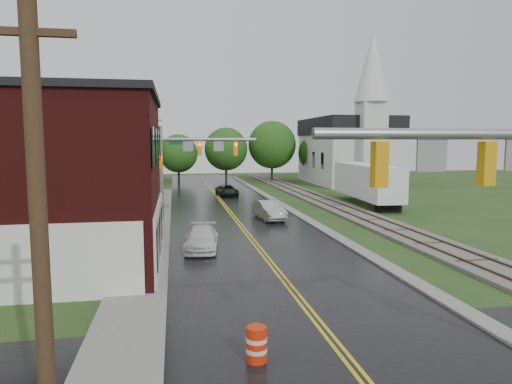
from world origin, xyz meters
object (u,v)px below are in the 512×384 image
object	(u,v)px
tree_left_e	(136,153)
suv_dark	(227,191)
tree_left_c	(80,157)
utility_pole_c	(154,154)
utility_pole_a	(39,223)
pickup_white	(202,239)
traffic_signal_far	(190,156)
sedan_silver	(269,210)
semi_trailer	(367,181)
utility_pole_b	(139,162)
brick_building	(2,182)
tree_left_b	(6,146)
church	(350,143)
construction_barrel	(257,344)

from	to	relation	value
tree_left_e	suv_dark	xyz separation A→B (m)	(9.95, -3.47, -4.20)
tree_left_c	utility_pole_c	bearing A→B (deg)	30.20
utility_pole_a	pickup_white	size ratio (longest dim) A/B	2.08
traffic_signal_far	sedan_silver	distance (m)	7.37
utility_pole_a	semi_trailer	world-z (taller)	utility_pole_a
utility_pole_a	pickup_white	xyz separation A→B (m)	(3.60, 17.44, -4.09)
sedan_silver	pickup_white	world-z (taller)	sedan_silver
utility_pole_b	suv_dark	size ratio (longest dim) A/B	2.05
brick_building	tree_left_e	distance (m)	31.12
brick_building	semi_trailer	world-z (taller)	brick_building
semi_trailer	tree_left_c	bearing A→B (deg)	165.90
utility_pole_b	tree_left_b	size ratio (longest dim) A/B	0.93
utility_pole_a	tree_left_c	xyz separation A→B (m)	(-7.05, 39.90, -0.21)
utility_pole_a	pickup_white	bearing A→B (deg)	78.34
tree_left_b	semi_trailer	distance (m)	31.51
utility_pole_c	tree_left_c	size ratio (longest dim) A/B	1.18
church	utility_pole_b	size ratio (longest dim) A/B	2.22
church	pickup_white	size ratio (longest dim) A/B	4.63
utility_pole_a	tree_left_b	world-z (taller)	tree_left_b
tree_left_c	tree_left_e	world-z (taller)	tree_left_e
suv_dark	utility_pole_c	bearing A→B (deg)	164.47
utility_pole_a	tree_left_e	bearing A→B (deg)	92.55
utility_pole_a	utility_pole_b	distance (m)	22.00
tree_left_e	sedan_silver	distance (m)	22.87
semi_trailer	sedan_silver	bearing A→B (deg)	-149.05
church	traffic_signal_far	world-z (taller)	church
sedan_silver	tree_left_c	bearing A→B (deg)	133.19
utility_pole_b	utility_pole_c	xyz separation A→B (m)	(0.00, 22.00, 0.00)
brick_building	utility_pole_c	xyz separation A→B (m)	(5.68, 29.00, 0.57)
sedan_silver	construction_barrel	world-z (taller)	sedan_silver
traffic_signal_far	suv_dark	world-z (taller)	traffic_signal_far
traffic_signal_far	utility_pole_c	size ratio (longest dim) A/B	0.82
sedan_silver	construction_barrel	size ratio (longest dim) A/B	4.41
brick_building	sedan_silver	size ratio (longest dim) A/B	3.24
tree_left_c	tree_left_b	bearing A→B (deg)	-116.56
sedan_silver	traffic_signal_far	bearing A→B (deg)	167.64
utility_pole_a	church	bearing A→B (deg)	63.49
semi_trailer	construction_barrel	size ratio (longest dim) A/B	12.39
traffic_signal_far	sedan_silver	size ratio (longest dim) A/B	1.66
tree_left_c	pickup_white	xyz separation A→B (m)	(10.65, -22.46, -3.88)
brick_building	suv_dark	distance (m)	30.81
tree_left_c	construction_barrel	xyz separation A→B (m)	(11.34, -35.90, -4.01)
tree_left_b	semi_trailer	size ratio (longest dim) A/B	0.78
semi_trailer	brick_building	bearing A→B (deg)	-145.18
utility_pole_c	pickup_white	distance (m)	27.11
utility_pole_a	suv_dark	world-z (taller)	utility_pole_a
utility_pole_c	tree_left_e	bearing A→B (deg)	137.16
tree_left_c	utility_pole_a	bearing A→B (deg)	-79.98
utility_pole_c	pickup_white	bearing A→B (deg)	-82.28
church	utility_pole_a	distance (m)	60.06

